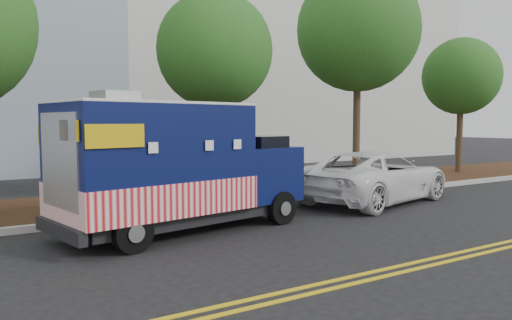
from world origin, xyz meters
TOP-DOWN VIEW (x-y plane):
  - ground at (0.00, 0.00)m, footprint 120.00×120.00m
  - curb at (0.00, 1.40)m, footprint 120.00×0.18m
  - mulch_strip at (0.00, 3.50)m, footprint 120.00×4.00m
  - centerline_near at (0.00, -4.45)m, footprint 120.00×0.10m
  - centerline_far at (0.00, -4.70)m, footprint 120.00×0.10m
  - tree_b at (1.78, 3.41)m, footprint 3.43×3.43m
  - tree_c at (7.59, 3.49)m, footprint 4.38×4.38m
  - tree_d at (13.68, 3.59)m, footprint 3.25×3.25m
  - food_truck at (-1.10, -0.23)m, footprint 5.72×2.93m
  - white_car at (5.35, 0.36)m, footprint 5.68×3.58m

SIDE VIEW (x-z plane):
  - ground at x=0.00m, z-range 0.00..0.00m
  - centerline_near at x=0.00m, z-range 0.00..0.01m
  - centerline_far at x=0.00m, z-range 0.00..0.01m
  - curb at x=0.00m, z-range 0.00..0.15m
  - mulch_strip at x=0.00m, z-range 0.00..0.15m
  - white_car at x=5.35m, z-range 0.00..1.46m
  - food_truck at x=-1.10m, z-range -0.14..2.75m
  - tree_d at x=13.68m, z-range 1.29..7.14m
  - tree_b at x=1.78m, z-range 1.33..7.46m
  - tree_c at x=7.59m, z-range 1.68..9.44m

